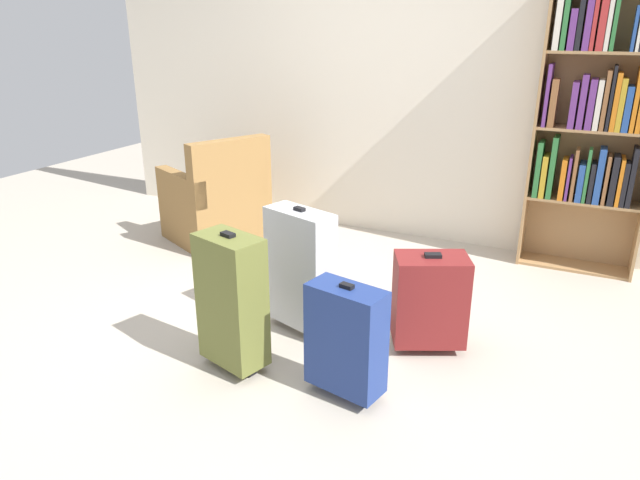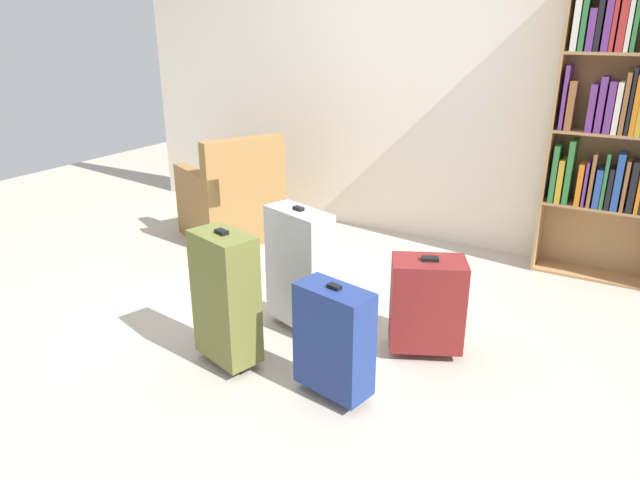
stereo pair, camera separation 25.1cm
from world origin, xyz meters
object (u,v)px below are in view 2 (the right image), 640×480
object	(u,v)px
bookshelf	(616,117)
suitcase_olive	(226,297)
mug	(280,246)
suitcase_silver	(299,268)
suitcase_dark_red	(427,303)
armchair	(232,202)
suitcase_navy_blue	(334,340)

from	to	relation	value
bookshelf	suitcase_olive	bearing A→B (deg)	-124.60
mug	suitcase_silver	xyz separation A→B (m)	(0.80, -1.00, 0.35)
suitcase_dark_red	armchair	bearing A→B (deg)	155.24
bookshelf	mug	distance (m)	2.60
suitcase_silver	suitcase_navy_blue	bearing A→B (deg)	-44.74
suitcase_navy_blue	suitcase_silver	size ratio (longest dim) A/B	0.79
bookshelf	mug	size ratio (longest dim) A/B	17.23
bookshelf	armchair	world-z (taller)	bookshelf
suitcase_navy_blue	suitcase_olive	distance (m)	0.64
mug	suitcase_silver	bearing A→B (deg)	-51.15
suitcase_navy_blue	suitcase_silver	world-z (taller)	suitcase_silver
mug	suitcase_navy_blue	distance (m)	2.00
bookshelf	armchair	distance (m)	2.97
armchair	suitcase_olive	distance (m)	2.01
mug	suitcase_navy_blue	xyz separation A→B (m)	(1.30, -1.49, 0.27)
suitcase_navy_blue	suitcase_silver	bearing A→B (deg)	135.26
bookshelf	mug	xyz separation A→B (m)	(-2.24, -0.75, -1.10)
bookshelf	suitcase_silver	world-z (taller)	bookshelf
mug	suitcase_olive	world-z (taller)	suitcase_olive
armchair	bookshelf	bearing A→B (deg)	13.47
bookshelf	armchair	xyz separation A→B (m)	(-2.77, -0.66, -0.84)
bookshelf	suitcase_dark_red	size ratio (longest dim) A/B	3.58
suitcase_silver	suitcase_olive	bearing A→B (deg)	-104.25
suitcase_olive	mug	bearing A→B (deg)	113.86
suitcase_navy_blue	suitcase_olive	size ratio (longest dim) A/B	0.79
mug	suitcase_olive	size ratio (longest dim) A/B	0.16
armchair	suitcase_dark_red	bearing A→B (deg)	-24.76
suitcase_navy_blue	armchair	bearing A→B (deg)	139.39
bookshelf	armchair	size ratio (longest dim) A/B	2.21
armchair	suitcase_navy_blue	bearing A→B (deg)	-40.61
suitcase_dark_red	suitcase_silver	bearing A→B (deg)	-170.87
suitcase_navy_blue	suitcase_olive	xyz separation A→B (m)	(-0.63, -0.02, 0.08)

